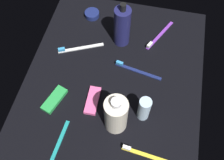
# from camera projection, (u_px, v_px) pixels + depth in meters

# --- Properties ---
(ground_plane) EXTENTS (0.84, 0.64, 0.01)m
(ground_plane) POSITION_uv_depth(u_px,v_px,m) (112.00, 85.00, 0.95)
(ground_plane) COLOR black
(lotion_bottle) EXTENTS (0.06, 0.06, 0.20)m
(lotion_bottle) POSITION_uv_depth(u_px,v_px,m) (122.00, 26.00, 0.97)
(lotion_bottle) COLOR #1D1E51
(lotion_bottle) RESTS_ON ground_plane
(bodywash_bottle) EXTENTS (0.07, 0.07, 0.17)m
(bodywash_bottle) POSITION_uv_depth(u_px,v_px,m) (116.00, 115.00, 0.80)
(bodywash_bottle) COLOR silver
(bodywash_bottle) RESTS_ON ground_plane
(deodorant_stick) EXTENTS (0.04, 0.04, 0.11)m
(deodorant_stick) POSITION_uv_depth(u_px,v_px,m) (144.00, 109.00, 0.84)
(deodorant_stick) COLOR silver
(deodorant_stick) RESTS_ON ground_plane
(toothbrush_white) EXTENTS (0.09, 0.17, 0.02)m
(toothbrush_white) POSITION_uv_depth(u_px,v_px,m) (78.00, 48.00, 1.02)
(toothbrush_white) COLOR white
(toothbrush_white) RESTS_ON ground_plane
(toothbrush_teal) EXTENTS (0.18, 0.03, 0.02)m
(toothbrush_teal) POSITION_uv_depth(u_px,v_px,m) (56.00, 150.00, 0.82)
(toothbrush_teal) COLOR teal
(toothbrush_teal) RESTS_ON ground_plane
(toothbrush_purple) EXTENTS (0.17, 0.09, 0.02)m
(toothbrush_purple) POSITION_uv_depth(u_px,v_px,m) (159.00, 36.00, 1.05)
(toothbrush_purple) COLOR purple
(toothbrush_purple) RESTS_ON ground_plane
(toothbrush_yellow) EXTENTS (0.03, 0.18, 0.02)m
(toothbrush_yellow) POSITION_uv_depth(u_px,v_px,m) (146.00, 155.00, 0.81)
(toothbrush_yellow) COLOR yellow
(toothbrush_yellow) RESTS_ON ground_plane
(toothbrush_navy) EXTENTS (0.04, 0.18, 0.02)m
(toothbrush_navy) POSITION_uv_depth(u_px,v_px,m) (135.00, 70.00, 0.97)
(toothbrush_navy) COLOR navy
(toothbrush_navy) RESTS_ON ground_plane
(snack_bar_pink) EXTENTS (0.11, 0.04, 0.01)m
(snack_bar_pink) POSITION_uv_depth(u_px,v_px,m) (93.00, 100.00, 0.90)
(snack_bar_pink) COLOR #E55999
(snack_bar_pink) RESTS_ON ground_plane
(snack_bar_green) EXTENTS (0.11, 0.07, 0.01)m
(snack_bar_green) POSITION_uv_depth(u_px,v_px,m) (54.00, 99.00, 0.91)
(snack_bar_green) COLOR green
(snack_bar_green) RESTS_ON ground_plane
(cream_tin_left) EXTENTS (0.06, 0.06, 0.02)m
(cream_tin_left) POSITION_uv_depth(u_px,v_px,m) (92.00, 14.00, 1.10)
(cream_tin_left) COLOR navy
(cream_tin_left) RESTS_ON ground_plane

